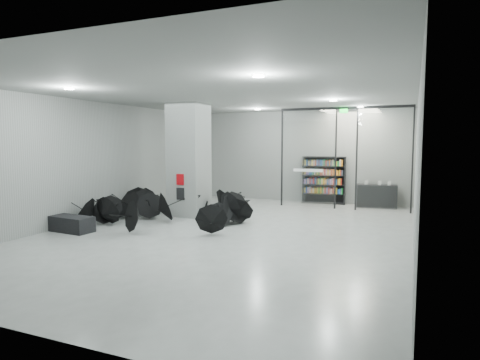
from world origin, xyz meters
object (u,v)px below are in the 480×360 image
at_px(column, 189,160).
at_px(bookshelf, 324,180).
at_px(bench, 71,224).
at_px(shop_counter, 377,196).
at_px(umbrella_cluster, 165,211).

xyz_separation_m(column, bookshelf, (3.90, 4.75, -0.99)).
relative_size(column, bench, 2.80).
xyz_separation_m(shop_counter, umbrella_cluster, (-6.30, -5.73, -0.15)).
distance_m(column, umbrella_cluster, 2.12).
relative_size(bookshelf, shop_counter, 1.31).
bearing_deg(bookshelf, umbrella_cluster, -131.51).
relative_size(bookshelf, umbrella_cluster, 0.36).
bearing_deg(bench, umbrella_cluster, 61.11).
relative_size(bench, umbrella_cluster, 0.26).
bearing_deg(bench, bookshelf, 60.71).
distance_m(column, shop_counter, 7.71).
height_order(shop_counter, umbrella_cluster, umbrella_cluster).
bearing_deg(bench, column, 68.45).
xyz_separation_m(bench, shop_counter, (7.97, 8.23, 0.24)).
height_order(column, bench, column).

